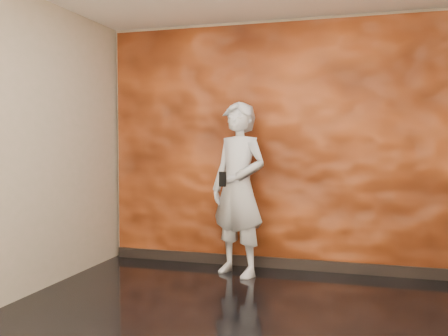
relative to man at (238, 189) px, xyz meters
The scene contains 5 objects.
room 1.64m from the man, 78.50° to the right, with size 4.02×4.02×2.81m.
feature_wall 0.69m from the man, 53.60° to the left, with size 3.90×0.06×2.75m, color #C65520.
baseboard 1.00m from the man, 50.85° to the left, with size 3.90×0.04×0.12m, color black.
man is the anchor object (origin of this frame).
phone 0.29m from the man, 112.51° to the right, with size 0.08×0.02×0.15m, color black.
Camera 1 is at (1.05, -3.60, 1.43)m, focal length 40.00 mm.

